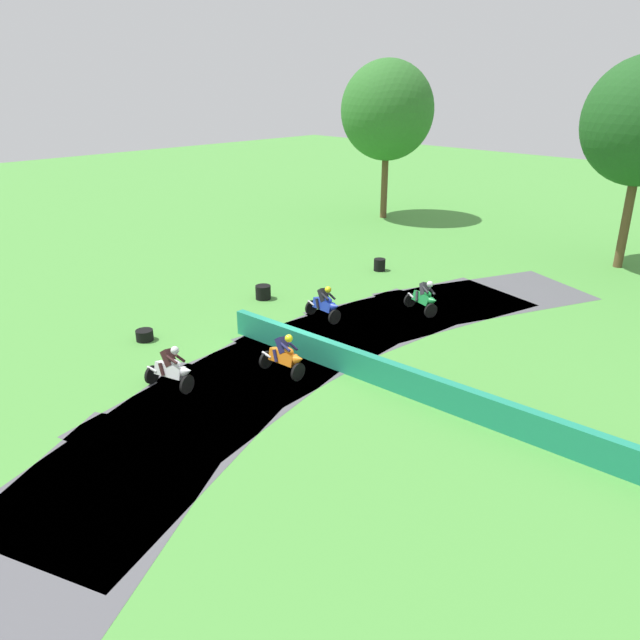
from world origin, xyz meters
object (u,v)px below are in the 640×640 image
tire_stack_mid_b (145,335)px  motorcycle_fourth_white (172,369)px  motorcycle_chase_blue (325,304)px  motorcycle_trailing_orange (285,356)px  motorcycle_lead_green (424,298)px  tire_stack_near (380,265)px  tire_stack_mid_a (263,292)px

tire_stack_mid_b → motorcycle_fourth_white: bearing=-18.0°
motorcycle_chase_blue → tire_stack_mid_b: (-3.24, -6.18, -0.46)m
motorcycle_chase_blue → motorcycle_fourth_white: size_ratio=1.01×
motorcycle_fourth_white → tire_stack_mid_b: (-3.90, 1.26, -0.45)m
motorcycle_chase_blue → motorcycle_trailing_orange: 4.99m
motorcycle_lead_green → motorcycle_trailing_orange: (0.14, -7.79, 0.02)m
motorcycle_lead_green → motorcycle_trailing_orange: size_ratio=1.04×
tire_stack_near → motorcycle_lead_green: bearing=-32.4°
motorcycle_lead_green → tire_stack_mid_b: size_ratio=2.74×
tire_stack_mid_a → tire_stack_near: bearing=82.2°
tire_stack_near → tire_stack_mid_b: bearing=-92.6°
tire_stack_near → tire_stack_mid_b: 12.79m
motorcycle_lead_green → motorcycle_trailing_orange: 7.79m
motorcycle_chase_blue → tire_stack_mid_b: size_ratio=2.68×
motorcycle_fourth_white → tire_stack_mid_a: 8.42m
motorcycle_trailing_orange → tire_stack_mid_b: motorcycle_trailing_orange is taller
motorcycle_fourth_white → motorcycle_trailing_orange: bearing=60.0°
motorcycle_trailing_orange → tire_stack_mid_a: size_ratio=2.51×
motorcycle_lead_green → motorcycle_fourth_white: bearing=-98.6°
motorcycle_trailing_orange → motorcycle_fourth_white: motorcycle_trailing_orange is taller
tire_stack_near → tire_stack_mid_a: (-0.93, -6.79, -0.00)m
tire_stack_mid_a → tire_stack_mid_b: size_ratio=1.05×
motorcycle_trailing_orange → tire_stack_mid_b: bearing=-162.2°
motorcycle_lead_green → tire_stack_mid_a: size_ratio=2.60×
motorcycle_lead_green → tire_stack_mid_b: 11.11m
motorcycle_lead_green → motorcycle_fourth_white: size_ratio=1.03×
motorcycle_chase_blue → tire_stack_mid_a: 3.62m
tire_stack_mid_b → motorcycle_lead_green: bearing=60.0°
motorcycle_fourth_white → motorcycle_lead_green: bearing=81.4°
motorcycle_chase_blue → motorcycle_fourth_white: bearing=-84.9°
motorcycle_chase_blue → tire_stack_near: motorcycle_chase_blue is taller
motorcycle_lead_green → tire_stack_mid_b: motorcycle_lead_green is taller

